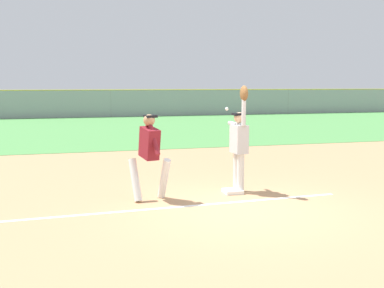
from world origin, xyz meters
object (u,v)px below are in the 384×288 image
(runner, at_px, (150,151))
(parked_car_white, at_px, (227,104))
(first_base, at_px, (233,191))
(baseball, at_px, (227,109))
(parked_car_red, at_px, (161,104))
(parked_car_silver, at_px, (94,105))
(parked_car_tan, at_px, (15,106))
(fielder, at_px, (239,140))

(runner, height_order, parked_car_white, runner)
(first_base, distance_m, baseball, 1.77)
(runner, bearing_deg, parked_car_white, 52.41)
(baseball, relative_size, parked_car_red, 0.02)
(parked_car_silver, bearing_deg, first_base, -91.57)
(baseball, relative_size, parked_car_tan, 0.02)
(parked_car_red, xyz_separation_m, parked_car_white, (5.72, -0.05, 0.00))
(first_base, bearing_deg, fielder, 20.28)
(parked_car_silver, xyz_separation_m, parked_car_white, (11.14, 0.01, 0.00))
(fielder, distance_m, parked_car_white, 29.89)
(parked_car_tan, relative_size, parked_car_white, 1.00)
(parked_car_tan, height_order, parked_car_red, same)
(parked_car_tan, xyz_separation_m, parked_car_red, (11.28, 0.19, 0.00))
(parked_car_tan, bearing_deg, fielder, -72.31)
(runner, relative_size, parked_car_tan, 0.38)
(parked_car_silver, bearing_deg, parked_car_tan, 177.28)
(parked_car_silver, distance_m, parked_car_white, 11.14)
(fielder, bearing_deg, first_base, 17.53)
(runner, bearing_deg, parked_car_tan, 85.41)
(first_base, bearing_deg, parked_car_red, 81.58)
(parked_car_red, bearing_deg, fielder, -92.38)
(runner, xyz_separation_m, parked_car_tan, (-5.28, 28.27, -0.32))
(parked_car_red, bearing_deg, baseball, -92.86)
(parked_car_tan, relative_size, parked_car_silver, 0.99)
(baseball, distance_m, parked_car_silver, 28.05)
(baseball, bearing_deg, parked_car_silver, 92.41)
(fielder, distance_m, baseball, 0.73)
(fielder, relative_size, parked_car_red, 0.50)
(parked_car_red, bearing_deg, runner, -96.17)
(runner, distance_m, parked_car_silver, 28.41)
(parked_car_silver, distance_m, parked_car_red, 5.42)
(fielder, xyz_separation_m, parked_car_red, (4.04, 28.29, -0.45))
(parked_car_red, distance_m, parked_car_white, 5.72)
(baseball, distance_m, parked_car_tan, 28.76)
(fielder, bearing_deg, parked_car_white, -111.82)
(fielder, relative_size, parked_car_tan, 0.51)
(parked_car_white, bearing_deg, parked_car_silver, 177.21)
(fielder, distance_m, parked_car_silver, 28.27)
(first_base, bearing_deg, parked_car_silver, 92.48)
(runner, height_order, parked_car_silver, runner)
(first_base, xyz_separation_m, parked_car_white, (9.92, 28.30, 0.63))
(baseball, bearing_deg, fielder, -48.58)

